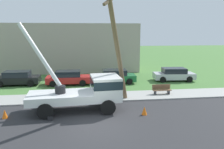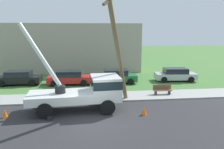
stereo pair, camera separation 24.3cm
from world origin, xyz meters
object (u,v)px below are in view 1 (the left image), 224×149
object	(u,v)px
utility_truck	(87,90)
leaning_utility_pole	(117,47)
traffic_cone_ahead	(144,111)
traffic_cone_behind	(5,114)
parked_sedan_green	(114,76)
parked_sedan_black	(17,78)
park_bench	(162,90)
parked_sedan_red	(68,78)
parked_sedan_silver	(174,74)

from	to	relation	value
utility_truck	leaning_utility_pole	size ratio (longest dim) A/B	0.82
leaning_utility_pole	traffic_cone_ahead	bearing A→B (deg)	-55.98
utility_truck	traffic_cone_behind	distance (m)	5.38
traffic_cone_ahead	parked_sedan_green	distance (m)	9.58
parked_sedan_black	park_bench	world-z (taller)	parked_sedan_black
utility_truck	traffic_cone_behind	bearing A→B (deg)	-170.12
parked_sedan_red	parked_sedan_silver	bearing A→B (deg)	1.80
traffic_cone_behind	park_bench	xyz separation A→B (m)	(11.62, 3.87, 0.18)
traffic_cone_behind	parked_sedan_green	bearing A→B (deg)	47.46
parked_sedan_green	parked_sedan_silver	xyz separation A→B (m)	(6.69, 0.27, 0.00)
parked_sedan_green	park_bench	xyz separation A→B (m)	(3.36, -5.13, -0.25)
traffic_cone_ahead	parked_sedan_green	bearing A→B (deg)	93.71
parked_sedan_red	parked_sedan_green	size ratio (longest dim) A/B	0.99
traffic_cone_behind	parked_sedan_green	size ratio (longest dim) A/B	0.13
traffic_cone_ahead	parked_sedan_silver	world-z (taller)	parked_sedan_silver
parked_sedan_red	parked_sedan_green	bearing A→B (deg)	1.10
traffic_cone_behind	parked_sedan_black	world-z (taller)	parked_sedan_black
parked_sedan_green	parked_sedan_silver	distance (m)	6.69
utility_truck	parked_sedan_red	bearing A→B (deg)	102.15
traffic_cone_behind	leaning_utility_pole	bearing A→B (deg)	12.59
traffic_cone_behind	park_bench	world-z (taller)	park_bench
utility_truck	parked_sedan_green	world-z (taller)	utility_truck
park_bench	traffic_cone_ahead	bearing A→B (deg)	-121.83
parked_sedan_black	parked_sedan_green	bearing A→B (deg)	-2.23
parked_sedan_black	park_bench	distance (m)	14.39
parked_sedan_green	leaning_utility_pole	bearing A→B (deg)	-96.74
leaning_utility_pole	parked_sedan_green	distance (m)	8.23
parked_sedan_black	parked_sedan_silver	distance (m)	16.61
traffic_cone_behind	parked_sedan_silver	size ratio (longest dim) A/B	0.12
utility_truck	leaning_utility_pole	xyz separation A→B (m)	(2.20, 0.75, 2.90)
parked_sedan_red	parked_sedan_silver	distance (m)	11.49
traffic_cone_behind	parked_sedan_silver	xyz separation A→B (m)	(14.94, 9.26, 0.43)
utility_truck	parked_sedan_red	size ratio (longest dim) A/B	1.56
leaning_utility_pole	parked_sedan_black	size ratio (longest dim) A/B	1.91
traffic_cone_behind	park_bench	size ratio (longest dim) A/B	0.35
traffic_cone_behind	parked_sedan_black	size ratio (longest dim) A/B	0.13
utility_truck	parked_sedan_black	world-z (taller)	utility_truck
parked_sedan_black	utility_truck	bearing A→B (deg)	-51.07
traffic_cone_ahead	utility_truck	bearing A→B (deg)	158.48
traffic_cone_behind	park_bench	bearing A→B (deg)	18.41
leaning_utility_pole	traffic_cone_ahead	world-z (taller)	leaning_utility_pole
leaning_utility_pole	traffic_cone_behind	bearing A→B (deg)	-167.41
parked_sedan_black	traffic_cone_behind	bearing A→B (deg)	-79.92
park_bench	traffic_cone_behind	bearing A→B (deg)	-161.59
park_bench	parked_sedan_green	bearing A→B (deg)	123.27
leaning_utility_pole	traffic_cone_ahead	distance (m)	4.83
traffic_cone_ahead	park_bench	bearing A→B (deg)	58.17
leaning_utility_pole	traffic_cone_behind	xyz separation A→B (m)	(-7.39, -1.65, -4.03)
parked_sedan_green	park_bench	size ratio (longest dim) A/B	2.78
leaning_utility_pole	parked_sedan_red	bearing A→B (deg)	118.44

